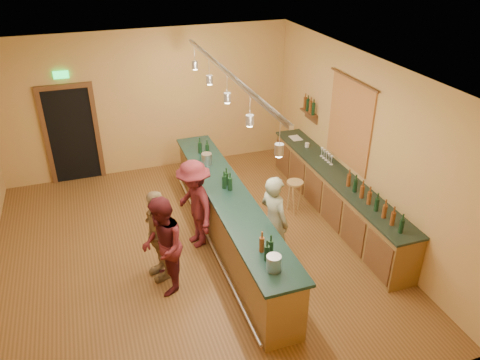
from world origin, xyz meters
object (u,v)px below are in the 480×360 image
object	(u,v)px
bar_stool	(295,188)
back_counter	(336,195)
customer_b	(158,235)
customer_c	(195,204)
customer_a	(163,246)
tasting_bar	(229,215)
bartender	(274,221)

from	to	relation	value
bar_stool	back_counter	bearing A→B (deg)	-33.16
customer_b	customer_c	distance (m)	1.00
customer_a	bar_stool	xyz separation A→B (m)	(2.86, 1.40, -0.27)
customer_b	tasting_bar	bearing A→B (deg)	95.99
tasting_bar	customer_b	size ratio (longest dim) A/B	3.23
bartender	customer_a	size ratio (longest dim) A/B	1.01
bartender	back_counter	bearing A→B (deg)	-81.62
back_counter	bar_stool	world-z (taller)	back_counter
back_counter	customer_a	xyz separation A→B (m)	(-3.52, -0.97, 0.32)
customer_a	customer_b	distance (m)	0.35
back_counter	customer_c	world-z (taller)	customer_c
customer_a	tasting_bar	bearing A→B (deg)	127.43
bartender	customer_a	bearing A→B (deg)	73.10
bartender	bar_stool	distance (m)	1.68
back_counter	bar_stool	size ratio (longest dim) A/B	6.70
back_counter	customer_c	distance (m)	2.79
customer_b	customer_c	world-z (taller)	customer_c
customer_b	bar_stool	size ratio (longest dim) A/B	2.32
tasting_bar	bartender	xyz separation A→B (m)	(0.55, -0.70, 0.21)
customer_c	bar_stool	xyz separation A→B (m)	(2.11, 0.40, -0.28)
back_counter	customer_c	xyz separation A→B (m)	(-2.77, 0.04, 0.33)
back_counter	customer_b	xyz separation A→B (m)	(-3.53, -0.61, 0.30)
tasting_bar	customer_c	world-z (taller)	customer_c
customer_a	back_counter	bearing A→B (deg)	111.62
customer_a	bar_stool	distance (m)	3.19
customer_a	customer_c	xyz separation A→B (m)	(0.75, 1.01, 0.01)
bartender	bar_stool	world-z (taller)	bartender
bartender	customer_c	distance (m)	1.44
back_counter	tasting_bar	size ratio (longest dim) A/B	0.89
bar_stool	bartender	bearing A→B (deg)	-127.29
bartender	customer_b	bearing A→B (deg)	62.28
tasting_bar	back_counter	bearing A→B (deg)	4.66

